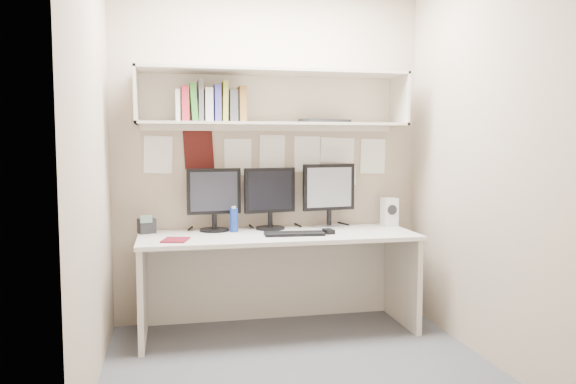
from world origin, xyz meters
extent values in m
cube|color=#47474C|center=(0.00, 0.00, 0.00)|extent=(2.40, 2.00, 0.01)
cube|color=tan|center=(0.00, 1.00, 1.30)|extent=(2.40, 0.02, 2.60)
cube|color=tan|center=(0.00, -1.00, 1.30)|extent=(2.40, 0.02, 2.60)
cube|color=tan|center=(-1.20, 0.00, 1.30)|extent=(0.02, 2.00, 2.60)
cube|color=tan|center=(1.20, 0.00, 1.30)|extent=(0.02, 2.00, 2.60)
cube|color=beige|center=(0.00, 0.64, 0.71)|extent=(2.00, 0.70, 0.03)
cube|color=beige|center=(0.00, 0.97, 0.35)|extent=(1.96, 0.02, 0.70)
cube|color=beige|center=(0.00, 0.81, 1.53)|extent=(2.00, 0.38, 0.02)
cube|color=beige|center=(0.00, 0.81, 1.91)|extent=(2.00, 0.38, 0.02)
cube|color=beige|center=(0.00, 0.99, 1.72)|extent=(2.00, 0.02, 0.40)
cube|color=beige|center=(-0.99, 0.81, 1.72)|extent=(0.02, 0.38, 0.40)
cube|color=beige|center=(0.99, 0.81, 1.72)|extent=(0.02, 0.38, 0.40)
cylinder|color=black|center=(-0.45, 0.86, 0.74)|extent=(0.22, 0.22, 0.02)
cylinder|color=black|center=(-0.45, 0.86, 0.80)|extent=(0.04, 0.04, 0.11)
cube|color=black|center=(-0.45, 0.87, 1.03)|extent=(0.40, 0.07, 0.34)
cube|color=black|center=(-0.45, 0.85, 1.03)|extent=(0.35, 0.04, 0.29)
cylinder|color=black|center=(-0.02, 0.86, 0.74)|extent=(0.22, 0.22, 0.02)
cylinder|color=black|center=(-0.02, 0.86, 0.80)|extent=(0.04, 0.04, 0.11)
cube|color=black|center=(-0.02, 0.87, 1.03)|extent=(0.40, 0.11, 0.34)
cube|color=black|center=(-0.02, 0.85, 1.03)|extent=(0.35, 0.07, 0.29)
cylinder|color=#A5A5AA|center=(0.45, 0.86, 0.74)|extent=(0.23, 0.23, 0.02)
cylinder|color=black|center=(0.45, 0.86, 0.81)|extent=(0.04, 0.04, 0.12)
cube|color=black|center=(0.45, 0.87, 1.04)|extent=(0.43, 0.09, 0.36)
cube|color=#B2B3B7|center=(0.45, 0.85, 1.04)|extent=(0.37, 0.06, 0.31)
cube|color=black|center=(0.10, 0.55, 0.74)|extent=(0.44, 0.18, 0.02)
cube|color=black|center=(0.36, 0.56, 0.75)|extent=(0.07, 0.11, 0.03)
cube|color=silver|center=(0.94, 0.85, 0.84)|extent=(0.12, 0.12, 0.22)
cylinder|color=black|center=(0.94, 0.79, 0.86)|extent=(0.08, 0.01, 0.08)
cylinder|color=navy|center=(-0.31, 0.79, 0.82)|extent=(0.06, 0.06, 0.18)
cylinder|color=white|center=(-0.31, 0.79, 0.91)|extent=(0.03, 0.03, 0.02)
cube|color=maroon|center=(-0.74, 0.49, 0.74)|extent=(0.21, 0.23, 0.01)
cube|color=black|center=(-0.94, 0.86, 0.78)|extent=(0.14, 0.13, 0.11)
cube|color=#4C6659|center=(-0.94, 0.81, 0.84)|extent=(0.09, 0.04, 0.06)
cube|color=silver|center=(-0.70, 0.81, 1.65)|extent=(0.03, 0.18, 0.22)
cube|color=#B82231|center=(-0.65, 0.81, 1.66)|extent=(0.05, 0.18, 0.25)
cube|color=#2D7527|center=(-0.59, 0.81, 1.68)|extent=(0.04, 0.18, 0.27)
cube|color=#4F4F54|center=(-0.54, 0.81, 1.69)|extent=(0.03, 0.18, 0.30)
cube|color=#B8B6B1|center=(-0.48, 0.81, 1.66)|extent=(0.06, 0.18, 0.24)
cube|color=#3E3A92|center=(-0.42, 0.81, 1.67)|extent=(0.05, 0.18, 0.27)
cube|color=olive|center=(-0.37, 0.81, 1.69)|extent=(0.04, 0.18, 0.29)
cube|color=#3C3C3F|center=(-0.31, 0.81, 1.66)|extent=(0.06, 0.18, 0.23)
cube|color=brown|center=(-0.24, 0.81, 1.67)|extent=(0.05, 0.18, 0.26)
cube|color=black|center=(0.40, 0.83, 1.55)|extent=(0.42, 0.28, 0.03)
camera|label=1|loc=(-0.77, -3.32, 1.39)|focal=35.00mm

